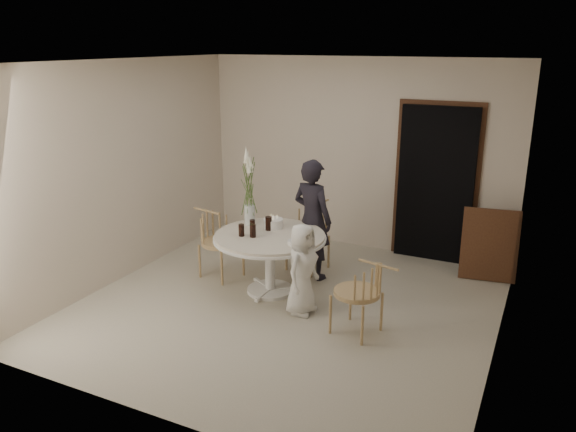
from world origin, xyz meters
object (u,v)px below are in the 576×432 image
at_px(table, 270,244).
at_px(birthday_cake, 273,223).
at_px(boy, 302,269).
at_px(girl, 312,219).
at_px(chair_right, 367,287).
at_px(chair_far, 313,226).
at_px(chair_left, 214,234).
at_px(flower_vase, 249,190).

relative_size(table, birthday_cake, 5.62).
xyz_separation_m(table, boy, (0.56, -0.32, -0.10)).
distance_m(girl, boy, 1.05).
distance_m(table, boy, 0.66).
xyz_separation_m(chair_right, girl, (-1.10, 1.16, 0.23)).
height_order(chair_far, girl, girl).
relative_size(chair_right, birthday_cake, 3.51).
height_order(girl, birthday_cake, girl).
bearing_deg(chair_left, chair_far, -39.94).
distance_m(table, chair_far, 0.97).
bearing_deg(chair_left, boy, -96.18).
xyz_separation_m(table, birthday_cake, (-0.07, 0.23, 0.17)).
bearing_deg(flower_vase, table, -29.80).
xyz_separation_m(boy, flower_vase, (-0.96, 0.55, 0.65)).
bearing_deg(girl, boy, 122.54).
height_order(table, girl, girl).
bearing_deg(chair_right, birthday_cake, -104.53).
height_order(table, boy, boy).
bearing_deg(birthday_cake, chair_left, -174.97).
bearing_deg(table, chair_left, 169.72).
distance_m(table, flower_vase, 0.71).
bearing_deg(boy, chair_right, -98.86).
relative_size(chair_far, chair_left, 1.02).
relative_size(table, chair_far, 1.53).
bearing_deg(boy, flower_vase, 64.71).
bearing_deg(chair_far, flower_vase, -114.96).
relative_size(table, boy, 1.29).
distance_m(chair_right, girl, 1.62).
xyz_separation_m(chair_far, boy, (0.42, -1.28, -0.05)).
xyz_separation_m(chair_far, chair_right, (1.22, -1.47, -0.02)).
bearing_deg(table, chair_far, 81.47).
bearing_deg(birthday_cake, girl, 50.89).
xyz_separation_m(table, chair_left, (-0.89, 0.16, -0.06)).
bearing_deg(table, flower_vase, 150.20).
bearing_deg(chair_right, girl, -123.59).
distance_m(table, chair_left, 0.90).
bearing_deg(table, birthday_cake, 107.47).
bearing_deg(chair_far, birthday_cake, -95.23).
height_order(chair_far, flower_vase, flower_vase).
bearing_deg(flower_vase, chair_left, -172.36).
distance_m(girl, birthday_cake, 0.53).
distance_m(girl, flower_vase, 0.88).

